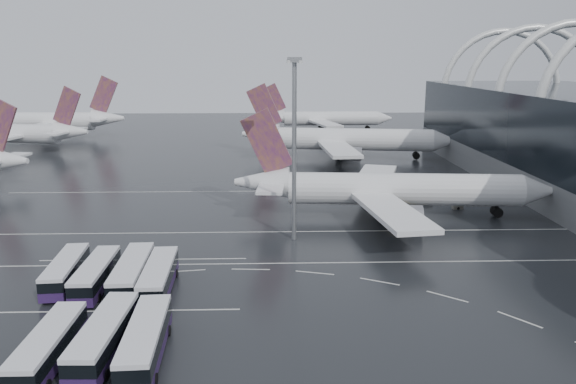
{
  "coord_description": "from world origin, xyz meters",
  "views": [
    {
      "loc": [
        -6.46,
        -72.75,
        26.73
      ],
      "look_at": [
        -3.94,
        9.77,
        7.0
      ],
      "focal_mm": 35.0,
      "sensor_mm": 36.0,
      "label": 1
    }
  ],
  "objects_px": {
    "airliner_main": "(388,190)",
    "gse_cart_belly_a": "(398,216)",
    "jet_remote_mid": "(22,134)",
    "gse_cart_belly_e": "(382,193)",
    "bus_row_near_c": "(132,273)",
    "bus_row_far_a": "(48,347)",
    "bus_row_far_b": "(104,337)",
    "bus_row_near_d": "(159,277)",
    "gse_cart_belly_d": "(458,206)",
    "gse_cart_belly_b": "(427,200)",
    "airliner_gate_c": "(324,119)",
    "jet_remote_far": "(58,121)",
    "bus_row_near_b": "(96,274)",
    "airliner_gate_b": "(344,140)",
    "bus_row_far_c": "(145,340)",
    "floodlight_mast": "(294,128)",
    "bus_row_near_a": "(66,271)"
  },
  "relations": [
    {
      "from": "airliner_main",
      "to": "gse_cart_belly_a",
      "type": "distance_m",
      "value": 4.92
    },
    {
      "from": "jet_remote_mid",
      "to": "gse_cart_belly_e",
      "type": "relative_size",
      "value": 19.99
    },
    {
      "from": "bus_row_near_c",
      "to": "gse_cart_belly_e",
      "type": "bearing_deg",
      "value": -43.3
    },
    {
      "from": "bus_row_far_a",
      "to": "bus_row_far_b",
      "type": "bearing_deg",
      "value": -70.51
    },
    {
      "from": "bus_row_near_d",
      "to": "gse_cart_belly_e",
      "type": "height_order",
      "value": "bus_row_near_d"
    },
    {
      "from": "gse_cart_belly_d",
      "to": "bus_row_near_c",
      "type": "bearing_deg",
      "value": -145.6
    },
    {
      "from": "bus_row_far_b",
      "to": "gse_cart_belly_e",
      "type": "xyz_separation_m",
      "value": [
        37.51,
        60.04,
        -1.22
      ]
    },
    {
      "from": "bus_row_near_c",
      "to": "gse_cart_belly_a",
      "type": "distance_m",
      "value": 47.31
    },
    {
      "from": "gse_cart_belly_b",
      "to": "airliner_gate_c",
      "type": "bearing_deg",
      "value": 94.88
    },
    {
      "from": "jet_remote_far",
      "to": "bus_row_near_b",
      "type": "xyz_separation_m",
      "value": [
        52.91,
        -133.66,
        -3.71
      ]
    },
    {
      "from": "airliner_gate_b",
      "to": "bus_row_near_b",
      "type": "height_order",
      "value": "airliner_gate_b"
    },
    {
      "from": "gse_cart_belly_d",
      "to": "bus_row_near_d",
      "type": "bearing_deg",
      "value": -142.9
    },
    {
      "from": "airliner_gate_b",
      "to": "airliner_gate_c",
      "type": "distance_m",
      "value": 59.96
    },
    {
      "from": "bus_row_far_a",
      "to": "gse_cart_belly_e",
      "type": "height_order",
      "value": "bus_row_far_a"
    },
    {
      "from": "bus_row_far_c",
      "to": "gse_cart_belly_a",
      "type": "distance_m",
      "value": 55.34
    },
    {
      "from": "gse_cart_belly_d",
      "to": "bus_row_far_a",
      "type": "bearing_deg",
      "value": -136.18
    },
    {
      "from": "bus_row_far_c",
      "to": "gse_cart_belly_a",
      "type": "relative_size",
      "value": 6.42
    },
    {
      "from": "bus_row_near_c",
      "to": "gse_cart_belly_e",
      "type": "relative_size",
      "value": 6.37
    },
    {
      "from": "jet_remote_far",
      "to": "gse_cart_belly_a",
      "type": "bearing_deg",
      "value": 134.39
    },
    {
      "from": "airliner_main",
      "to": "gse_cart_belly_e",
      "type": "relative_size",
      "value": 25.18
    },
    {
      "from": "bus_row_near_d",
      "to": "gse_cart_belly_a",
      "type": "relative_size",
      "value": 6.31
    },
    {
      "from": "bus_row_near_b",
      "to": "gse_cart_belly_e",
      "type": "height_order",
      "value": "bus_row_near_b"
    },
    {
      "from": "bus_row_near_c",
      "to": "floodlight_mast",
      "type": "bearing_deg",
      "value": -50.3
    },
    {
      "from": "airliner_gate_b",
      "to": "floodlight_mast",
      "type": "height_order",
      "value": "floodlight_mast"
    },
    {
      "from": "bus_row_near_d",
      "to": "bus_row_far_c",
      "type": "relative_size",
      "value": 0.98
    },
    {
      "from": "jet_remote_far",
      "to": "bus_row_near_b",
      "type": "distance_m",
      "value": 143.8
    },
    {
      "from": "bus_row_far_c",
      "to": "jet_remote_mid",
      "type": "bearing_deg",
      "value": 24.49
    },
    {
      "from": "airliner_gate_b",
      "to": "gse_cart_belly_b",
      "type": "height_order",
      "value": "airliner_gate_b"
    },
    {
      "from": "jet_remote_far",
      "to": "bus_row_far_a",
      "type": "xyz_separation_m",
      "value": [
        53.9,
        -150.9,
        -3.7
      ]
    },
    {
      "from": "bus_row_far_c",
      "to": "bus_row_far_b",
      "type": "bearing_deg",
      "value": 74.8
    },
    {
      "from": "airliner_gate_b",
      "to": "jet_remote_mid",
      "type": "relative_size",
      "value": 1.33
    },
    {
      "from": "jet_remote_mid",
      "to": "bus_row_far_a",
      "type": "bearing_deg",
      "value": 124.94
    },
    {
      "from": "bus_row_far_b",
      "to": "floodlight_mast",
      "type": "height_order",
      "value": "floodlight_mast"
    },
    {
      "from": "airliner_main",
      "to": "bus_row_near_b",
      "type": "bearing_deg",
      "value": -139.15
    },
    {
      "from": "airliner_main",
      "to": "bus_row_far_c",
      "type": "xyz_separation_m",
      "value": [
        -31.52,
        -46.7,
        -2.83
      ]
    },
    {
      "from": "airliner_main",
      "to": "jet_remote_mid",
      "type": "distance_m",
      "value": 120.06
    },
    {
      "from": "bus_row_near_b",
      "to": "bus_row_far_c",
      "type": "bearing_deg",
      "value": -151.45
    },
    {
      "from": "airliner_main",
      "to": "gse_cart_belly_b",
      "type": "bearing_deg",
      "value": 47.04
    },
    {
      "from": "gse_cart_belly_a",
      "to": "gse_cart_belly_b",
      "type": "xyz_separation_m",
      "value": [
        7.85,
        10.89,
        -0.01
      ]
    },
    {
      "from": "bus_row_near_c",
      "to": "bus_row_far_a",
      "type": "bearing_deg",
      "value": 166.59
    },
    {
      "from": "jet_remote_mid",
      "to": "gse_cart_belly_e",
      "type": "height_order",
      "value": "jet_remote_mid"
    },
    {
      "from": "bus_row_near_d",
      "to": "airliner_main",
      "type": "bearing_deg",
      "value": -48.93
    },
    {
      "from": "bus_row_near_b",
      "to": "bus_row_near_d",
      "type": "xyz_separation_m",
      "value": [
        7.67,
        -1.23,
        0.07
      ]
    },
    {
      "from": "floodlight_mast",
      "to": "airliner_main",
      "type": "bearing_deg",
      "value": 36.41
    },
    {
      "from": "gse_cart_belly_a",
      "to": "gse_cart_belly_d",
      "type": "relative_size",
      "value": 1.13
    },
    {
      "from": "airliner_gate_b",
      "to": "gse_cart_belly_b",
      "type": "distance_m",
      "value": 50.6
    },
    {
      "from": "bus_row_near_b",
      "to": "gse_cart_belly_b",
      "type": "xyz_separation_m",
      "value": [
        50.3,
        38.73,
        -1.16
      ]
    },
    {
      "from": "bus_row_far_a",
      "to": "bus_row_far_b",
      "type": "relative_size",
      "value": 0.95
    },
    {
      "from": "bus_row_far_a",
      "to": "floodlight_mast",
      "type": "distance_m",
      "value": 44.83
    },
    {
      "from": "bus_row_near_a",
      "to": "bus_row_near_d",
      "type": "xyz_separation_m",
      "value": [
        11.67,
        -2.57,
        0.09
      ]
    }
  ]
}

